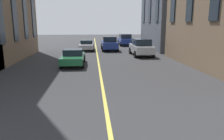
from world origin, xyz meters
The scene contains 6 objects.
lane_centre_line centered at (20.00, 0.00, 0.00)m, with size 80.00×0.16×0.01m.
car_green_oncoming centered at (23.61, 2.19, 0.70)m, with size 4.40×1.95×1.37m.
car_blue_parked_b centered at (33.98, -1.74, 0.97)m, with size 4.70×2.14×1.88m.
car_silver_near centered at (34.34, 1.31, 0.70)m, with size 4.40×1.95×1.37m.
car_silver_mid centered at (28.66, -4.90, 0.97)m, with size 4.70×2.14×1.88m.
car_blue_trailing centered at (40.70, -4.90, 0.97)m, with size 4.70×2.14×1.88m.
Camera 1 is at (5.10, 0.51, 3.45)m, focal length 34.42 mm.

